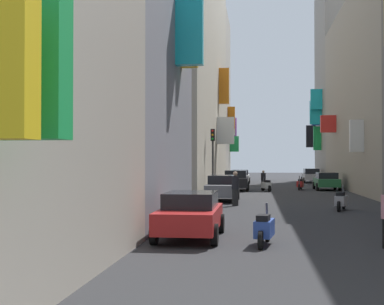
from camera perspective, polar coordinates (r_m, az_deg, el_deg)
name	(u,v)px	position (r m, az deg, el deg)	size (l,w,h in m)	color
ground_plane	(286,197)	(34.10, 10.10, -4.75)	(140.00, 140.00, 0.00)	#2D2D30
building_left_mid_c	(178,65)	(42.38, -1.49, 9.40)	(7.36, 26.38, 19.76)	#BCB29E
building_left_far	(202,100)	(59.93, 1.07, 5.73)	(7.06, 9.55, 18.47)	#B2A899
building_right_mid_b	(347,84)	(60.39, 16.42, 7.08)	(7.23, 9.95, 21.34)	gray
parked_car_green	(327,181)	(42.86, 14.31, -2.97)	(1.86, 3.91, 1.38)	#236638
parked_car_black	(236,180)	(40.96, 4.75, -2.98)	(2.02, 3.90, 1.56)	black
parked_car_silver	(311,175)	(57.04, 12.73, -2.41)	(1.83, 4.05, 1.48)	#B7B7BC
parked_car_white	(240,176)	(54.28, 5.25, -2.55)	(1.95, 4.39, 1.38)	white
parked_car_grey	(222,187)	(30.33, 3.27, -3.78)	(1.88, 4.01, 1.47)	slate
parked_car_red	(190,214)	(15.80, -0.17, -6.61)	(1.84, 3.99, 1.35)	#B21E1E
scooter_blue	(264,228)	(14.59, 7.80, -8.11)	(0.60, 1.89, 1.13)	#2D4CAD
scooter_white	(266,185)	(40.12, 8.01, -3.52)	(0.79, 1.71, 1.13)	silver
scooter_silver	(341,200)	(25.46, 15.80, -5.00)	(0.78, 1.90, 1.13)	#ADADB2
scooter_red	(300,184)	(42.61, 11.59, -3.35)	(0.65, 1.84, 1.13)	red
pedestrian_near_left	(235,189)	(27.09, 4.69, -3.90)	(0.51, 0.51, 1.75)	#242424
pedestrian_near_right	(263,180)	(42.14, 7.70, -2.98)	(0.43, 0.43, 1.54)	#3B3B3B
traffic_light_near_corner	(213,151)	(33.12, 2.26, 0.18)	(0.26, 0.34, 4.29)	#2D2D2D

